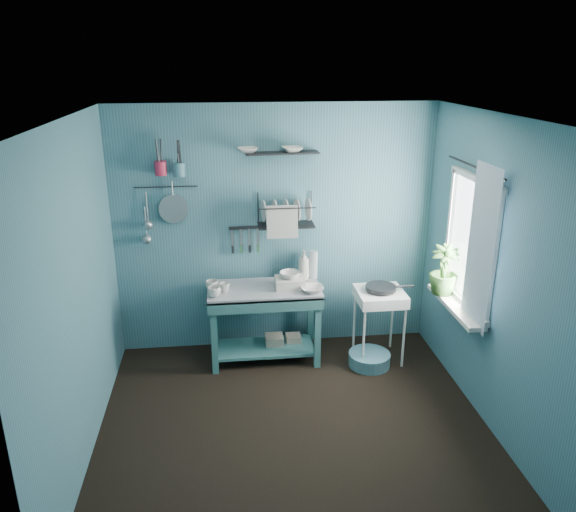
{
  "coord_description": "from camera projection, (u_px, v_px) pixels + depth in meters",
  "views": [
    {
      "loc": [
        -0.52,
        -3.89,
        2.89
      ],
      "look_at": [
        0.05,
        0.85,
        1.2
      ],
      "focal_mm": 35.0,
      "sensor_mm": 36.0,
      "label": 1
    }
  ],
  "objects": [
    {
      "name": "ceiling",
      "position": [
        295.0,
        118.0,
        3.83
      ],
      "size": [
        3.2,
        3.2,
        0.0
      ],
      "primitive_type": "plane",
      "rotation": [
        3.14,
        0.0,
        0.0
      ],
      "color": "silver",
      "rests_on": "ground"
    },
    {
      "name": "utensil_cup_teal",
      "position": [
        179.0,
        169.0,
        5.26
      ],
      "size": [
        0.11,
        0.11,
        0.13
      ],
      "primitive_type": "cylinder",
      "color": "#3A6C79",
      "rests_on": "wall_back"
    },
    {
      "name": "mug_left",
      "position": [
        214.0,
        292.0,
        5.24
      ],
      "size": [
        0.12,
        0.12,
        0.1
      ],
      "primitive_type": "imported",
      "color": "silver",
      "rests_on": "work_counter"
    },
    {
      "name": "counter_bowl",
      "position": [
        312.0,
        289.0,
        5.36
      ],
      "size": [
        0.22,
        0.22,
        0.05
      ],
      "primitive_type": "imported",
      "color": "silver",
      "rests_on": "work_counter"
    },
    {
      "name": "utensil_cup_magenta",
      "position": [
        161.0,
        168.0,
        5.23
      ],
      "size": [
        0.11,
        0.11,
        0.13
      ],
      "primitive_type": "cylinder",
      "color": "#AB1F3A",
      "rests_on": "wall_back"
    },
    {
      "name": "hotplate_stand",
      "position": [
        378.0,
        325.0,
        5.61
      ],
      "size": [
        0.51,
        0.51,
        0.74
      ],
      "primitive_type": "cube",
      "rotation": [
        0.0,
        0.0,
        0.12
      ],
      "color": "white",
      "rests_on": "floor"
    },
    {
      "name": "mug_right",
      "position": [
        212.0,
        286.0,
        5.39
      ],
      "size": [
        0.17,
        0.17,
        0.1
      ],
      "primitive_type": "imported",
      "rotation": [
        0.0,
        0.0,
        1.05
      ],
      "color": "silver",
      "rests_on": "work_counter"
    },
    {
      "name": "dish_rack",
      "position": [
        286.0,
        210.0,
        5.46
      ],
      "size": [
        0.57,
        0.3,
        0.32
      ],
      "primitive_type": "cube",
      "rotation": [
        0.0,
        0.0,
        -0.11
      ],
      "color": "black",
      "rests_on": "wall_back"
    },
    {
      "name": "potted_plant",
      "position": [
        444.0,
        270.0,
        5.12
      ],
      "size": [
        0.32,
        0.32,
        0.46
      ],
      "primitive_type": "imported",
      "rotation": [
        0.0,
        0.0,
        -0.29
      ],
      "color": "#345F26",
      "rests_on": "windowsill"
    },
    {
      "name": "windowsill",
      "position": [
        455.0,
        306.0,
        4.98
      ],
      "size": [
        0.16,
        0.95,
        0.04
      ],
      "primitive_type": "cube",
      "color": "white",
      "rests_on": "wall_right"
    },
    {
      "name": "floor_basin",
      "position": [
        369.0,
        359.0,
        5.57
      ],
      "size": [
        0.41,
        0.41,
        0.13
      ],
      "primitive_type": "cylinder",
      "color": "teal",
      "rests_on": "floor"
    },
    {
      "name": "upper_shelf",
      "position": [
        282.0,
        153.0,
        5.3
      ],
      "size": [
        0.71,
        0.22,
        0.01
      ],
      "primitive_type": "cube",
      "rotation": [
        0.0,
        0.0,
        0.06
      ],
      "color": "black",
      "rests_on": "wall_back"
    },
    {
      "name": "curtain_rod",
      "position": [
        475.0,
        167.0,
        4.57
      ],
      "size": [
        0.02,
        1.05,
        0.02
      ],
      "primitive_type": "cylinder",
      "rotation": [
        1.57,
        0.0,
        0.0
      ],
      "color": "black",
      "rests_on": "wall_right"
    },
    {
      "name": "window_glass",
      "position": [
        471.0,
        242.0,
        4.8
      ],
      "size": [
        0.0,
        1.1,
        1.1
      ],
      "primitive_type": "plane",
      "rotation": [
        1.57,
        0.0,
        1.57
      ],
      "color": "white",
      "rests_on": "wall_right"
    },
    {
      "name": "curtain",
      "position": [
        480.0,
        248.0,
        4.49
      ],
      "size": [
        0.0,
        1.35,
        1.35
      ],
      "primitive_type": "plane",
      "rotation": [
        1.57,
        0.0,
        1.57
      ],
      "color": "silver",
      "rests_on": "wall_right"
    },
    {
      "name": "colander",
      "position": [
        173.0,
        209.0,
        5.41
      ],
      "size": [
        0.28,
        0.03,
        0.28
      ],
      "primitive_type": "cylinder",
      "rotation": [
        1.54,
        0.0,
        0.0
      ],
      "color": "#96999D",
      "rests_on": "wall_back"
    },
    {
      "name": "ladle_outer",
      "position": [
        147.0,
        207.0,
        5.38
      ],
      "size": [
        0.01,
        0.01,
        0.3
      ],
      "primitive_type": "cylinder",
      "color": "#96999D",
      "rests_on": "wall_back"
    },
    {
      "name": "wall_right",
      "position": [
        495.0,
        278.0,
        4.43
      ],
      "size": [
        0.0,
        3.0,
        3.0
      ],
      "primitive_type": "plane",
      "rotation": [
        1.57,
        0.0,
        -1.57
      ],
      "color": "#376472",
      "rests_on": "ground"
    },
    {
      "name": "storage_tin_small",
      "position": [
        293.0,
        344.0,
        5.79
      ],
      "size": [
        0.15,
        0.15,
        0.2
      ],
      "primitive_type": "cube",
      "color": "gray",
      "rests_on": "floor"
    },
    {
      "name": "wall_back",
      "position": [
        275.0,
        230.0,
        5.65
      ],
      "size": [
        3.2,
        0.0,
        3.2
      ],
      "primitive_type": "plane",
      "rotation": [
        1.57,
        0.0,
        0.0
      ],
      "color": "#376472",
      "rests_on": "ground"
    },
    {
      "name": "mug_mid",
      "position": [
        225.0,
        288.0,
        5.35
      ],
      "size": [
        0.14,
        0.14,
        0.09
      ],
      "primitive_type": "imported",
      "rotation": [
        0.0,
        0.0,
        0.52
      ],
      "color": "silver",
      "rests_on": "work_counter"
    },
    {
      "name": "shelf_bowl_right",
      "position": [
        292.0,
        152.0,
        5.31
      ],
      "size": [
        0.22,
        0.22,
        0.05
      ],
      "primitive_type": "imported",
      "rotation": [
        0.0,
        0.0,
        0.13
      ],
      "color": "silver",
      "rests_on": "upper_shelf"
    },
    {
      "name": "wall_left",
      "position": [
        76.0,
        297.0,
        4.07
      ],
      "size": [
        0.0,
        3.0,
        3.0
      ],
      "primitive_type": "plane",
      "rotation": [
        1.57,
        0.0,
        1.57
      ],
      "color": "#376472",
      "rests_on": "ground"
    },
    {
      "name": "soap_bottle",
      "position": [
        304.0,
        265.0,
        5.64
      ],
      "size": [
        0.11,
        0.12,
        0.3
      ],
      "primitive_type": "imported",
      "color": "beige",
      "rests_on": "work_counter"
    },
    {
      "name": "storage_tin_large",
      "position": [
        274.0,
        345.0,
        5.74
      ],
      "size": [
        0.18,
        0.18,
        0.22
      ],
      "primitive_type": "cube",
      "color": "gray",
      "rests_on": "floor"
    },
    {
      "name": "wash_tub",
      "position": [
        290.0,
        283.0,
        5.45
      ],
      "size": [
        0.28,
        0.22,
        0.1
      ],
      "primitive_type": "cube",
      "color": "beige",
      "rests_on": "work_counter"
    },
    {
      "name": "wall_front",
      "position": [
        333.0,
        401.0,
        2.84
      ],
      "size": [
        3.2,
        0.0,
        3.2
      ],
      "primitive_type": "plane",
      "rotation": [
        -1.57,
        0.0,
        0.0
      ],
      "color": "#376472",
      "rests_on": "ground"
    },
    {
      "name": "hook_rail",
      "position": [
        166.0,
        187.0,
        5.35
      ],
      "size": [
        0.6,
        0.01,
        0.01
      ],
      "primitive_type": "cylinder",
      "rotation": [
        0.0,
        1.57,
        0.0
      ],
      "color": "black",
      "rests_on": "wall_back"
    },
    {
      "name": "ladle_inner",
      "position": [
        146.0,
        222.0,
        5.43
      ],
      "size": [
        0.01,
        0.01,
        0.3
      ],
      "primitive_type": "cylinder",
      "color": "#96999D",
      "rests_on": "wall_back"
    },
    {
      "name": "work_counter",
      "position": [
        265.0,
        324.0,
        5.59
      ],
      "size": [
        1.14,
        0.64,
        0.78
      ],
      "primitive_type": "cube",
      "rotation": [
        0.0,
        0.0,
        -0.08
      ],
      "color": "#316667",
      "rests_on": "floor"
    },
    {
      "name": "knife_strip",
      "position": [
        245.0,
        228.0,
        5.57
      ],
      "size": [
        0.32,
        0.04,
        0.03
      ],
      "primitive_type": "cube",
      "rotation": [
        0.0,
        0.0,
        0.05
      ],
      "color": "black",
      "rests_on": "wall_back"
    },
    {
      "name": "tub_bowl",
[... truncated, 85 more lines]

